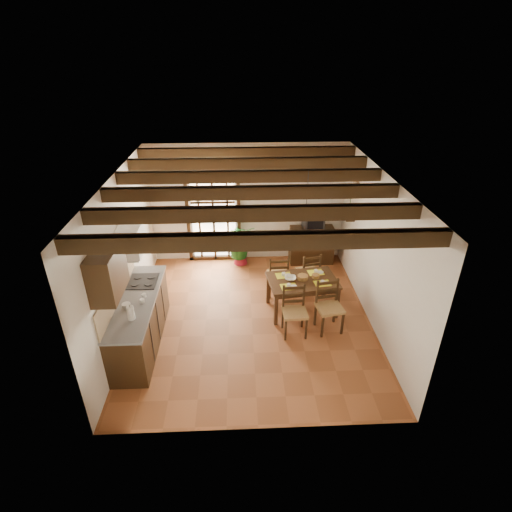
{
  "coord_description": "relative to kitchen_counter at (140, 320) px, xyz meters",
  "views": [
    {
      "loc": [
        -0.2,
        -6.22,
        4.71
      ],
      "look_at": [
        0.1,
        0.4,
        1.15
      ],
      "focal_mm": 28.0,
      "sensor_mm": 36.0,
      "label": 1
    }
  ],
  "objects": [
    {
      "name": "table_setting",
      "position": [
        2.94,
        0.83,
        0.22
      ],
      "size": [
        0.95,
        0.63,
        0.09
      ],
      "rotation": [
        0.0,
        0.0,
        0.13
      ],
      "color": "yellow",
      "rests_on": "dining_table"
    },
    {
      "name": "counter_items",
      "position": [
        0.0,
        0.09,
        0.49
      ],
      "size": [
        0.5,
        1.43,
        0.25
      ],
      "color": "black",
      "rests_on": "kitchen_counter"
    },
    {
      "name": "ceiling_beams",
      "position": [
        1.96,
        0.6,
        2.22
      ],
      "size": [
        4.5,
        4.34,
        0.2
      ],
      "color": "black",
      "rests_on": "room_shell"
    },
    {
      "name": "crt_tv",
      "position": [
        3.46,
        2.82,
        0.59
      ],
      "size": [
        0.48,
        0.45,
        0.39
      ],
      "rotation": [
        0.0,
        0.0,
        0.07
      ],
      "color": "black",
      "rests_on": "sideboard"
    },
    {
      "name": "upper_cabinet",
      "position": [
        -0.12,
        -0.7,
        1.38
      ],
      "size": [
        0.35,
        0.8,
        0.7
      ],
      "primitive_type": "cube",
      "color": "black",
      "rests_on": "room_shell"
    },
    {
      "name": "shelf_flowers",
      "position": [
        4.1,
        2.2,
        1.38
      ],
      "size": [
        0.14,
        0.14,
        0.36
      ],
      "color": "yellow",
      "rests_on": "shelf_vase"
    },
    {
      "name": "sideboard",
      "position": [
        3.46,
        2.83,
        -0.04
      ],
      "size": [
        1.03,
        0.47,
        0.87
      ],
      "primitive_type": "cube",
      "rotation": [
        0.0,
        0.0,
        0.01
      ],
      "color": "black",
      "rests_on": "ground_plane"
    },
    {
      "name": "plant_pot",
      "position": [
        1.76,
        2.79,
        -0.36
      ],
      "size": [
        0.33,
        0.33,
        0.2
      ],
      "primitive_type": "cone",
      "color": "maroon",
      "rests_on": "ground_plane"
    },
    {
      "name": "ground_plane",
      "position": [
        1.96,
        0.6,
        -0.47
      ],
      "size": [
        5.0,
        5.0,
        0.0
      ],
      "primitive_type": "plane",
      "color": "brown"
    },
    {
      "name": "potted_plant",
      "position": [
        1.76,
        2.79,
        0.1
      ],
      "size": [
        2.21,
        1.97,
        2.23
      ],
      "primitive_type": "imported",
      "rotation": [
        0.0,
        0.0,
        0.14
      ],
      "color": "#144C19",
      "rests_on": "ground_plane"
    },
    {
      "name": "dining_table",
      "position": [
        2.94,
        0.83,
        0.14
      ],
      "size": [
        1.4,
        1.0,
        0.71
      ],
      "rotation": [
        0.0,
        0.0,
        0.13
      ],
      "color": "#3C2413",
      "rests_on": "ground_plane"
    },
    {
      "name": "pendant_lamp",
      "position": [
        2.94,
        0.93,
        1.6
      ],
      "size": [
        0.36,
        0.36,
        0.84
      ],
      "color": "black",
      "rests_on": "room_shell"
    },
    {
      "name": "chair_far_right",
      "position": [
        3.18,
        1.54,
        -0.18
      ],
      "size": [
        0.51,
        0.5,
        0.92
      ],
      "rotation": [
        0.0,
        0.0,
        3.39
      ],
      "color": "#A87D47",
      "rests_on": "ground_plane"
    },
    {
      "name": "range_hood",
      "position": [
        -0.09,
        0.55,
        1.26
      ],
      "size": [
        0.38,
        0.6,
        0.54
      ],
      "color": "white",
      "rests_on": "room_shell"
    },
    {
      "name": "chair_far_left",
      "position": [
        2.53,
        1.45,
        -0.19
      ],
      "size": [
        0.43,
        0.41,
        0.91
      ],
      "rotation": [
        0.0,
        0.0,
        3.17
      ],
      "color": "#A87D47",
      "rests_on": "ground_plane"
    },
    {
      "name": "shelf_vase",
      "position": [
        4.1,
        2.2,
        1.18
      ],
      "size": [
        0.15,
        0.15,
        0.15
      ],
      "primitive_type": "imported",
      "color": "#B2BFB2",
      "rests_on": "wall_shelf"
    },
    {
      "name": "table_bowl",
      "position": [
        2.7,
        0.85,
        0.26
      ],
      "size": [
        0.23,
        0.23,
        0.05
      ],
      "primitive_type": "imported",
      "rotation": [
        0.0,
        0.0,
        -0.08
      ],
      "color": "white",
      "rests_on": "dining_table"
    },
    {
      "name": "fuse_box",
      "position": [
        3.46,
        3.08,
        1.28
      ],
      "size": [
        0.25,
        0.03,
        0.32
      ],
      "primitive_type": "cube",
      "color": "white",
      "rests_on": "room_shell"
    },
    {
      "name": "wall_shelf",
      "position": [
        4.1,
        2.2,
        1.04
      ],
      "size": [
        0.2,
        0.42,
        0.2
      ],
      "color": "black",
      "rests_on": "room_shell"
    },
    {
      "name": "room_shell",
      "position": [
        1.96,
        0.6,
        1.34
      ],
      "size": [
        4.52,
        5.02,
        2.81
      ],
      "color": "silver",
      "rests_on": "ground_plane"
    },
    {
      "name": "french_door",
      "position": [
        1.16,
        3.05,
        0.7
      ],
      "size": [
        1.26,
        0.11,
        2.32
      ],
      "color": "white",
      "rests_on": "ground_plane"
    },
    {
      "name": "framed_picture",
      "position": [
        4.18,
        2.2,
        1.58
      ],
      "size": [
        0.03,
        0.32,
        0.32
      ],
      "color": "brown",
      "rests_on": "room_shell"
    },
    {
      "name": "chair_near_left",
      "position": [
        2.71,
        0.13,
        -0.18
      ],
      "size": [
        0.45,
        0.43,
        0.93
      ],
      "rotation": [
        0.0,
        0.0,
        0.05
      ],
      "color": "#A87D47",
      "rests_on": "ground_plane"
    },
    {
      "name": "chair_near_right",
      "position": [
        3.35,
        0.22,
        -0.17
      ],
      "size": [
        0.52,
        0.5,
        0.97
      ],
      "rotation": [
        0.0,
        0.0,
        0.18
      ],
      "color": "#A87D47",
      "rests_on": "ground_plane"
    },
    {
      "name": "kitchen_counter",
      "position": [
        0.0,
        0.0,
        0.0
      ],
      "size": [
        0.64,
        2.25,
        1.38
      ],
      "color": "black",
      "rests_on": "ground_plane"
    }
  ]
}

